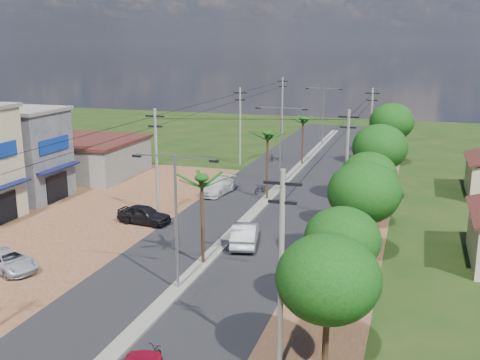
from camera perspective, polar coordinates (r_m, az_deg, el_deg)
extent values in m
plane|color=black|center=(33.39, -6.30, -11.05)|extent=(160.00, 160.00, 0.00)
cube|color=black|center=(46.56, 1.16, -3.66)|extent=(12.00, 110.00, 0.04)
cube|color=#605E56|center=(49.30, 2.15, -2.59)|extent=(1.00, 90.00, 0.18)
cube|color=#50301B|center=(47.13, -19.23, -4.24)|extent=(18.00, 46.00, 0.04)
cube|color=#50301B|center=(45.02, 11.62, -4.58)|extent=(5.00, 90.00, 0.03)
cube|color=#0D1139|center=(47.16, -22.78, -0.65)|extent=(0.80, 5.40, 0.15)
cube|color=black|center=(47.83, -22.90, -2.70)|extent=(0.10, 3.00, 2.40)
cube|color=#44464B|center=(54.99, -21.72, 2.34)|extent=(8.00, 6.00, 8.00)
cube|color=#605E56|center=(54.39, -22.11, 6.63)|extent=(8.40, 6.40, 0.30)
cube|color=#0D1139|center=(52.51, -17.90, 1.15)|extent=(0.80, 5.40, 0.15)
cube|color=black|center=(53.11, -18.07, -0.72)|extent=(0.10, 3.00, 2.40)
cube|color=navy|center=(52.30, -18.36, 3.42)|extent=(0.12, 4.20, 1.20)
cube|color=#605E56|center=(62.74, -15.12, 2.11)|extent=(10.00, 10.00, 3.60)
cube|color=black|center=(62.38, -15.24, 3.90)|extent=(10.40, 10.40, 0.30)
cylinder|color=black|center=(24.84, 8.74, -14.94)|extent=(0.28, 0.28, 4.20)
ellipsoid|color=#08320A|center=(23.79, 8.95, -9.86)|extent=(4.40, 4.40, 3.74)
cylinder|color=black|center=(30.30, 10.17, -9.88)|extent=(0.28, 0.28, 3.85)
ellipsoid|color=#08320A|center=(29.49, 10.35, -5.96)|extent=(4.00, 4.00, 3.40)
cylinder|color=black|center=(36.65, 12.29, -5.16)|extent=(0.28, 0.28, 4.55)
ellipsoid|color=#08320A|center=(35.90, 12.50, -1.23)|extent=(4.60, 4.60, 3.91)
cylinder|color=black|center=(43.41, 12.79, -2.54)|extent=(0.28, 0.28, 4.06)
ellipsoid|color=#08320A|center=(42.83, 12.95, 0.44)|extent=(4.20, 4.20, 3.57)
cylinder|color=black|center=(51.03, 13.84, 0.24)|extent=(0.28, 0.28, 4.76)
ellipsoid|color=#08320A|center=(50.49, 14.01, 3.24)|extent=(4.80, 4.80, 4.08)
cylinder|color=black|center=(58.97, 13.98, 1.47)|extent=(0.28, 0.28, 3.64)
ellipsoid|color=#08320A|center=(58.58, 14.10, 3.46)|extent=(3.80, 3.80, 3.23)
cylinder|color=black|center=(66.67, 15.01, 3.35)|extent=(0.28, 0.28, 4.90)
ellipsoid|color=#08320A|center=(66.25, 15.16, 5.73)|extent=(5.00, 5.00, 4.25)
cylinder|color=black|center=(74.62, 15.08, 4.20)|extent=(0.28, 0.28, 4.34)
ellipsoid|color=#08320A|center=(74.26, 15.20, 6.08)|extent=(4.40, 4.40, 3.74)
cylinder|color=black|center=(35.76, -3.84, -4.29)|extent=(0.22, 0.22, 5.80)
cylinder|color=black|center=(50.42, 2.79, 1.31)|extent=(0.22, 0.22, 6.20)
cylinder|color=black|center=(65.80, 6.37, 3.87)|extent=(0.22, 0.22, 5.50)
cylinder|color=gray|center=(31.92, -6.49, -4.52)|extent=(0.16, 0.16, 8.00)
cube|color=gray|center=(30.46, -4.62, 2.24)|extent=(2.40, 0.08, 0.08)
cube|color=gray|center=(31.43, -8.68, 2.48)|extent=(2.40, 0.08, 0.08)
cube|color=black|center=(30.09, -2.67, 1.93)|extent=(0.50, 0.18, 0.12)
cube|color=black|center=(31.95, -10.45, 2.41)|extent=(0.50, 0.18, 0.12)
cylinder|color=gray|center=(55.00, 4.14, 3.29)|extent=(0.16, 0.16, 8.00)
cube|color=gray|center=(54.16, 5.45, 7.28)|extent=(2.40, 0.08, 0.08)
cube|color=gray|center=(54.71, 2.98, 7.39)|extent=(2.40, 0.08, 0.08)
cube|color=black|center=(53.95, 6.60, 7.12)|extent=(0.50, 0.18, 0.12)
cube|color=black|center=(55.01, 1.86, 7.33)|extent=(0.50, 0.18, 0.12)
cylinder|color=gray|center=(79.25, 8.41, 6.40)|extent=(0.16, 0.16, 8.00)
cube|color=gray|center=(78.67, 9.38, 9.17)|extent=(2.40, 0.08, 0.08)
cube|color=gray|center=(79.05, 7.64, 9.25)|extent=(2.40, 0.08, 0.08)
cube|color=black|center=(78.53, 10.18, 9.05)|extent=(0.50, 0.18, 0.12)
cube|color=black|center=(79.26, 6.85, 9.21)|extent=(0.50, 0.18, 0.12)
cylinder|color=#605E56|center=(45.17, -8.46, 1.52)|extent=(0.24, 0.24, 9.00)
cube|color=black|center=(44.52, -8.63, 6.43)|extent=(1.60, 0.12, 0.12)
cube|color=black|center=(44.62, -8.60, 5.41)|extent=(1.20, 0.12, 0.12)
cylinder|color=#605E56|center=(65.33, 0.01, 5.44)|extent=(0.24, 0.24, 9.00)
cube|color=black|center=(64.87, 0.01, 8.85)|extent=(1.60, 0.12, 0.12)
cube|color=black|center=(64.95, 0.01, 8.14)|extent=(1.20, 0.12, 0.12)
cylinder|color=#605E56|center=(85.42, 4.31, 7.37)|extent=(0.24, 0.24, 9.00)
cube|color=black|center=(85.07, 4.35, 9.98)|extent=(1.60, 0.12, 0.12)
cube|color=black|center=(85.13, 4.34, 9.44)|extent=(1.20, 0.12, 0.12)
cylinder|color=#605E56|center=(24.13, 4.19, -9.37)|extent=(0.24, 0.24, 9.00)
cube|color=black|center=(22.88, 4.36, -0.35)|extent=(1.60, 0.12, 0.12)
cube|color=black|center=(23.09, 4.33, -2.28)|extent=(1.20, 0.12, 0.12)
cylinder|color=#605E56|center=(44.91, 10.77, 1.36)|extent=(0.24, 0.24, 9.00)
cube|color=black|center=(44.26, 11.00, 6.29)|extent=(1.60, 0.12, 0.12)
cube|color=black|center=(44.36, 10.95, 5.27)|extent=(1.20, 0.12, 0.12)
cylinder|color=#605E56|center=(66.48, 13.13, 5.22)|extent=(0.24, 0.24, 9.00)
cube|color=black|center=(66.04, 13.32, 8.57)|extent=(1.60, 0.12, 0.12)
cube|color=black|center=(66.11, 13.28, 7.88)|extent=(1.20, 0.12, 0.12)
imported|color=#AEB0B6|center=(39.83, 0.51, -5.54)|extent=(2.68, 5.10, 1.60)
imported|color=#AAA9A5|center=(53.13, -2.25, -0.68)|extent=(2.59, 5.14, 1.43)
imported|color=#AEB0B6|center=(38.40, -22.45, -7.66)|extent=(4.92, 3.49, 1.24)
imported|color=black|center=(45.02, -9.71, -3.52)|extent=(4.53, 2.22, 1.49)
imported|color=black|center=(26.02, -9.27, -17.63)|extent=(0.93, 1.94, 0.98)
imported|color=black|center=(53.27, 2.08, -0.90)|extent=(1.13, 1.95, 0.97)
imported|color=black|center=(67.71, 3.26, 2.23)|extent=(0.87, 1.57, 0.91)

